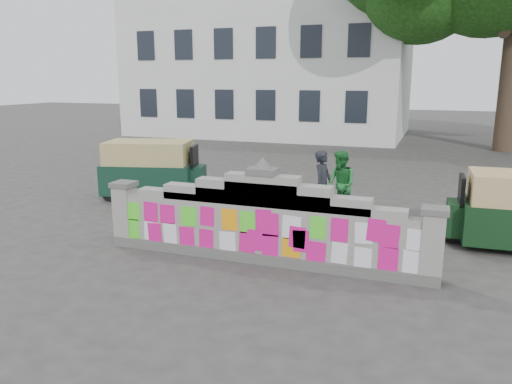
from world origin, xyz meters
TOP-DOWN VIEW (x-y plane):
  - ground at (0.00, 0.00)m, footprint 100.00×100.00m
  - parapet_wall at (-0.00, -0.01)m, footprint 6.48×0.44m
  - building at (-7.00, 21.98)m, footprint 16.00×10.00m
  - cyclist_bike at (0.58, 2.46)m, footprint 1.86×0.94m
  - cyclist_rider at (0.58, 2.46)m, footprint 0.48×0.64m
  - pedestrian at (0.80, 3.53)m, footprint 1.02×1.04m
  - rickshaw_left at (-4.72, 3.81)m, footprint 3.08×1.97m

SIDE VIEW (x-z plane):
  - ground at x=0.00m, z-range 0.00..0.00m
  - cyclist_bike at x=0.58m, z-range 0.00..0.93m
  - parapet_wall at x=0.00m, z-range -0.26..1.75m
  - cyclist_rider at x=0.58m, z-range 0.00..1.58m
  - pedestrian at x=0.80m, z-range 0.00..1.68m
  - rickshaw_left at x=-4.72m, z-range 0.03..1.68m
  - building at x=-7.00m, z-range -0.44..8.46m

